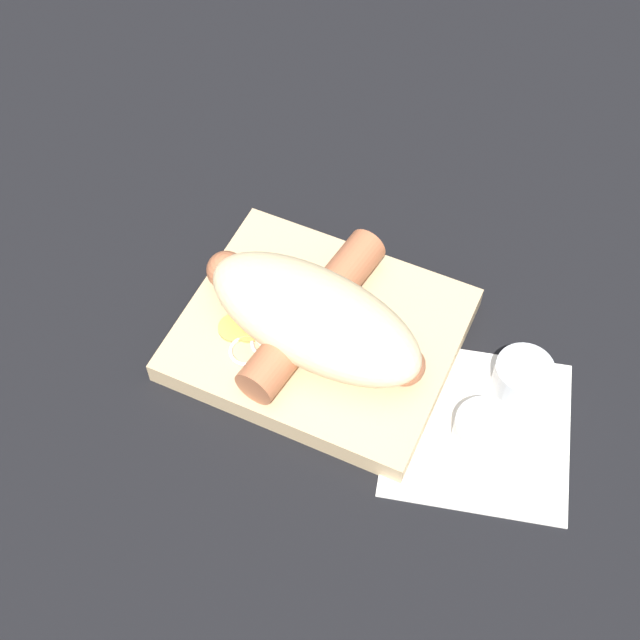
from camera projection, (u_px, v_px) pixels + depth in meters
The scene contains 8 objects.
ground_plane at pixel (320, 341), 0.74m from camera, with size 3.00×3.00×0.00m, color black.
food_tray at pixel (320, 334), 0.74m from camera, with size 0.22×0.18×0.02m.
bread_roll at pixel (314, 317), 0.70m from camera, with size 0.20×0.11×0.06m.
sausage at pixel (312, 316), 0.71m from camera, with size 0.20×0.17×0.03m.
pickled_veggies at pixel (259, 334), 0.72m from camera, with size 0.07×0.06×0.00m.
napkin at pixel (478, 428), 0.70m from camera, with size 0.17×0.17×0.00m.
condiment_cup_near at pixel (483, 433), 0.68m from camera, with size 0.05×0.05×0.03m.
condiment_cup_far at pixel (522, 378), 0.71m from camera, with size 0.05×0.05×0.03m.
Camera 1 is at (-0.17, 0.37, 0.62)m, focal length 50.00 mm.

